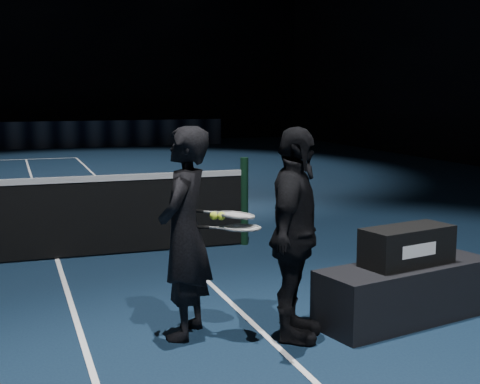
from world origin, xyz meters
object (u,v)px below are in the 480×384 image
at_px(racket_lower, 242,228).
at_px(tennis_balls, 217,214).
at_px(racket_bag, 407,246).
at_px(racket_upper, 236,215).
at_px(player_bench, 405,292).
at_px(player_b, 294,235).
at_px(player_a, 185,233).

distance_m(racket_lower, tennis_balls, 0.22).
xyz_separation_m(racket_bag, racket_upper, (-1.46, 0.13, 0.33)).
relative_size(player_bench, tennis_balls, 13.36).
height_order(racket_bag, tennis_balls, tennis_balls).
distance_m(racket_bag, player_b, 1.08).
bearing_deg(racket_upper, player_a, -178.29).
xyz_separation_m(racket_lower, racket_upper, (-0.03, 0.06, 0.09)).
bearing_deg(player_bench, player_b, 172.43).
xyz_separation_m(player_b, racket_upper, (-0.40, 0.22, 0.14)).
distance_m(player_b, tennis_balls, 0.61).
xyz_separation_m(player_bench, racket_lower, (-1.43, 0.08, 0.64)).
distance_m(player_b, racket_lower, 0.40).
height_order(racket_bag, racket_lower, racket_lower).
bearing_deg(player_b, racket_lower, 99.77).
bearing_deg(racket_bag, player_a, 159.87).
bearing_deg(tennis_balls, racket_bag, -5.74).
distance_m(racket_lower, racket_upper, 0.11).
height_order(player_bench, racket_lower, racket_lower).
xyz_separation_m(racket_bag, racket_lower, (-1.43, 0.08, 0.24)).
bearing_deg(player_bench, racket_upper, 162.64).
relative_size(player_a, racket_upper, 2.43).
distance_m(player_bench, player_b, 1.22).
xyz_separation_m(player_bench, racket_upper, (-1.46, 0.13, 0.73)).
xyz_separation_m(player_b, racket_lower, (-0.37, 0.16, 0.05)).
height_order(racket_bag, racket_upper, racket_upper).
distance_m(player_a, player_b, 0.85).
bearing_deg(racket_upper, player_b, -9.08).
distance_m(player_a, tennis_balls, 0.30).
height_order(player_bench, tennis_balls, tennis_balls).
xyz_separation_m(player_a, racket_lower, (0.41, -0.18, 0.05)).
relative_size(racket_bag, player_a, 0.48).
xyz_separation_m(racket_upper, tennis_balls, (-0.15, 0.03, 0.01)).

